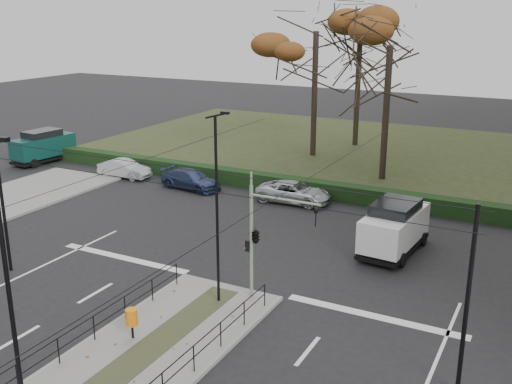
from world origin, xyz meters
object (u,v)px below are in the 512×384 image
parked_car_third (191,180)px  green_van (43,146)px  streetlamp_median_near (10,297)px  white_van (394,226)px  parked_car_fourth (294,192)px  bare_tree_center (360,37)px  traffic_light (258,234)px  streetlamp_median_far (217,209)px  parked_car_second (124,169)px  rust_tree (316,31)px  litter_bin (132,318)px  bare_tree_near (390,56)px

parked_car_third → green_van: (-13.85, 0.79, 0.67)m
streetlamp_median_near → white_van: size_ratio=1.69×
parked_car_fourth → bare_tree_center: (-1.76, 16.75, 8.36)m
traffic_light → white_van: (3.42, 7.50, -1.52)m
streetlamp_median_far → bare_tree_center: (-4.53, 30.06, 5.02)m
parked_car_second → rust_tree: bearing=-39.5°
white_van → green_van: size_ratio=0.97×
streetlamp_median_near → white_van: 18.58m
litter_bin → traffic_light: bearing=62.7°
litter_bin → parked_car_fourth: bearing=95.1°
bare_tree_near → white_van: bearing=-71.5°
streetlamp_median_near → bare_tree_near: 30.10m
traffic_light → parked_car_second: size_ratio=1.22×
streetlamp_median_far → parked_car_second: size_ratio=1.99×
traffic_light → white_van: bearing=65.5°
parked_car_third → white_van: white_van is taller
parked_car_fourth → green_van: size_ratio=0.89×
traffic_light → streetlamp_median_near: streetlamp_median_near is taller
streetlamp_median_far → green_van: size_ratio=1.49×
parked_car_third → litter_bin: bearing=-146.0°
bare_tree_near → bare_tree_center: bearing=118.4°
parked_car_third → bare_tree_center: (5.29, 17.22, 8.37)m
streetlamp_median_near → parked_car_fourth: streetlamp_median_near is taller
rust_tree → white_van: bearing=-56.5°
streetlamp_median_near → streetlamp_median_far: 9.19m
white_van → bare_tree_center: bare_tree_center is taller
parked_car_fourth → litter_bin: bearing=-177.8°
traffic_light → green_van: (-24.87, 12.68, -1.54)m
white_van → green_van: (-28.29, 5.18, -0.02)m
rust_tree → bare_tree_center: bare_tree_center is taller
parked_car_second → parked_car_third: size_ratio=0.89×
traffic_light → streetlamp_median_far: bearing=-141.6°
streetlamp_median_near → parked_car_third: (-9.41, 22.02, -3.71)m
green_van → rust_tree: bearing=33.1°
litter_bin → streetlamp_median_near: bearing=-81.3°
traffic_light → parked_car_third: (-11.02, 11.89, -2.20)m
parked_car_third → rust_tree: (3.52, 12.09, 8.97)m
streetlamp_median_near → streetlamp_median_far: (0.41, 9.17, -0.37)m
white_van → rust_tree: rust_tree is taller
parked_car_fourth → parked_car_second: bearing=88.5°
parked_car_third → white_van: 15.11m
litter_bin → white_van: white_van is taller
parked_car_fourth → bare_tree_near: bare_tree_near is taller
streetlamp_median_near → bare_tree_center: 39.72m
white_van → streetlamp_median_near: bearing=-105.9°
streetlamp_median_near → litter_bin: bearing=98.7°
traffic_light → bare_tree_near: (-0.66, 19.70, 5.46)m
bare_tree_center → bare_tree_near: (5.08, -9.41, -0.71)m
parked_car_fourth → rust_tree: (-3.54, 11.63, 8.96)m
streetlamp_median_near → parked_car_fourth: (-2.36, 22.48, -3.70)m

